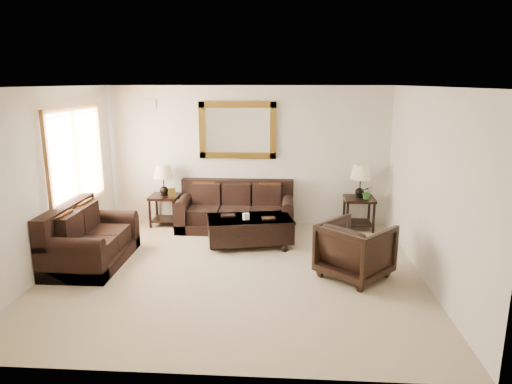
# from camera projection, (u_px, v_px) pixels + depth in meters

# --- Properties ---
(room) EXTENTS (5.51, 5.01, 2.71)m
(room) POSITION_uv_depth(u_px,v_px,m) (233.00, 183.00, 6.53)
(room) COLOR gray
(room) RESTS_ON ground
(window) EXTENTS (0.07, 1.96, 1.66)m
(window) POSITION_uv_depth(u_px,v_px,m) (77.00, 157.00, 7.52)
(window) COLOR white
(window) RESTS_ON room
(mirror) EXTENTS (1.50, 0.06, 1.10)m
(mirror) POSITION_uv_depth(u_px,v_px,m) (238.00, 130.00, 8.81)
(mirror) COLOR #4D2E0F
(mirror) RESTS_ON room
(air_vent) EXTENTS (0.25, 0.02, 0.18)m
(air_vent) POSITION_uv_depth(u_px,v_px,m) (150.00, 104.00, 8.82)
(air_vent) COLOR #999999
(air_vent) RESTS_ON room
(sofa) EXTENTS (2.20, 0.95, 0.90)m
(sofa) POSITION_uv_depth(u_px,v_px,m) (236.00, 212.00, 8.78)
(sofa) COLOR black
(sofa) RESTS_ON room
(loveseat) EXTENTS (0.98, 1.65, 0.93)m
(loveseat) POSITION_uv_depth(u_px,v_px,m) (88.00, 242.00, 7.07)
(loveseat) COLOR black
(loveseat) RESTS_ON room
(end_table_left) EXTENTS (0.55, 0.55, 1.21)m
(end_table_left) POSITION_uv_depth(u_px,v_px,m) (164.00, 186.00, 8.88)
(end_table_left) COLOR black
(end_table_left) RESTS_ON room
(end_table_right) EXTENTS (0.57, 0.57, 1.25)m
(end_table_right) POSITION_uv_depth(u_px,v_px,m) (360.00, 188.00, 8.63)
(end_table_right) COLOR black
(end_table_right) RESTS_ON room
(coffee_table) EXTENTS (1.58, 1.06, 0.61)m
(coffee_table) POSITION_uv_depth(u_px,v_px,m) (250.00, 228.00, 7.87)
(coffee_table) COLOR black
(coffee_table) RESTS_ON room
(armchair) EXTENTS (1.20, 1.19, 0.90)m
(armchair) POSITION_uv_depth(u_px,v_px,m) (355.00, 248.00, 6.54)
(armchair) COLOR black
(armchair) RESTS_ON floor
(potted_plant) EXTENTS (0.30, 0.32, 0.21)m
(potted_plant) POSITION_uv_depth(u_px,v_px,m) (367.00, 194.00, 8.54)
(potted_plant) COLOR #2B591E
(potted_plant) RESTS_ON end_table_right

